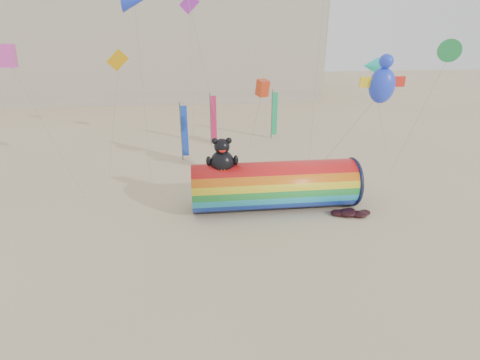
{
  "coord_description": "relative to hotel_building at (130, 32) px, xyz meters",
  "views": [
    {
      "loc": [
        -1.98,
        -19.71,
        11.21
      ],
      "look_at": [
        0.5,
        1.5,
        2.4
      ],
      "focal_mm": 28.0,
      "sensor_mm": 36.0,
      "label": 1
    }
  ],
  "objects": [
    {
      "name": "kite_handler",
      "position": [
        19.59,
        -43.27,
        -9.4
      ],
      "size": [
        0.77,
        0.62,
        1.82
      ],
      "primitive_type": "imported",
      "rotation": [
        0.0,
        0.0,
        3.46
      ],
      "color": "#54565C",
      "rests_on": "ground"
    },
    {
      "name": "windsock_assembly",
      "position": [
        14.87,
        -43.61,
        -8.66
      ],
      "size": [
        10.8,
        3.29,
        4.98
      ],
      "color": "red",
      "rests_on": "ground"
    },
    {
      "name": "fabric_bundle",
      "position": [
        19.49,
        -45.37,
        -10.14
      ],
      "size": [
        2.62,
        1.35,
        0.41
      ],
      "color": "#32090E",
      "rests_on": "ground"
    },
    {
      "name": "ground",
      "position": [
        12.0,
        -45.95,
        -10.31
      ],
      "size": [
        160.0,
        160.0,
        0.0
      ],
      "primitive_type": "plane",
      "color": "#CCB58C",
      "rests_on": "ground"
    },
    {
      "name": "festival_banners",
      "position": [
        12.84,
        -29.78,
        -7.67
      ],
      "size": [
        9.92,
        6.12,
        5.2
      ],
      "color": "#59595E",
      "rests_on": "ground"
    },
    {
      "name": "hotel_building",
      "position": [
        0.0,
        0.0,
        0.0
      ],
      "size": [
        60.4,
        15.4,
        20.6
      ],
      "color": "#B7AD99",
      "rests_on": "ground"
    }
  ]
}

